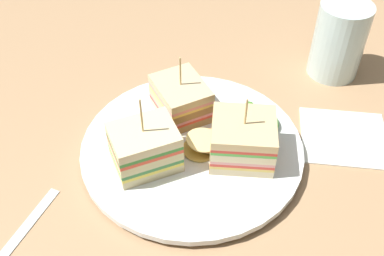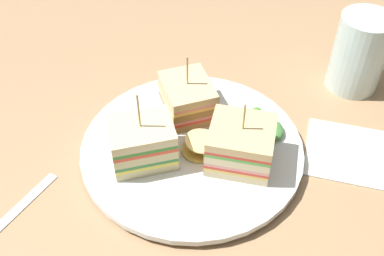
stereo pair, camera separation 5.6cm
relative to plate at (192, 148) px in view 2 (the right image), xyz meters
The scene contains 9 objects.
ground_plane 1.85cm from the plate, ahead, with size 125.95×97.40×1.80cm, color #A67F59.
plate is the anchor object (origin of this frame).
sandwich_wedge_0 7.12cm from the plate, 14.70° to the right, with size 8.08×7.58×9.13cm.
sandwich_wedge_1 6.99cm from the plate, 104.09° to the left, with size 8.84×9.52×9.02cm.
sandwich_wedge_2 7.15cm from the plate, 150.47° to the right, with size 9.37×8.55×10.25cm.
chip_pile 2.40cm from the plate, 21.80° to the right, with size 6.51×6.56×2.25cm.
salad_garnish 9.55cm from the plate, 28.97° to the left, with size 6.21×6.64×1.45cm.
napkin 20.47cm from the plate, ahead, with size 11.30×10.39×0.50cm, color white.
drinking_glass 27.95cm from the plate, 39.39° to the left, with size 7.58×7.58×11.43cm.
Camera 2 is at (6.21, -39.79, 44.25)cm, focal length 43.30 mm.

